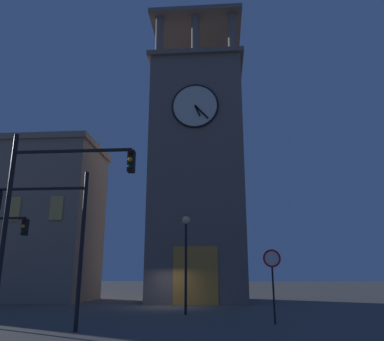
{
  "coord_description": "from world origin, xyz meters",
  "views": [
    {
      "loc": [
        -3.66,
        25.97,
        2.03
      ],
      "look_at": [
        -1.21,
        -5.7,
        10.71
      ],
      "focal_mm": 35.71,
      "sensor_mm": 36.0,
      "label": 1
    }
  ],
  "objects_px": {
    "street_lamp": "(186,245)",
    "no_horn_sign": "(272,265)",
    "traffic_signal_near": "(54,224)",
    "clocktower": "(198,173)",
    "traffic_signal_mid": "(45,200)"
  },
  "relations": [
    {
      "from": "traffic_signal_near",
      "to": "no_horn_sign",
      "type": "bearing_deg",
      "value": -162.6
    },
    {
      "from": "traffic_signal_mid",
      "to": "no_horn_sign",
      "type": "xyz_separation_m",
      "value": [
        -8.02,
        -5.36,
        -1.98
      ]
    },
    {
      "from": "no_horn_sign",
      "to": "traffic_signal_near",
      "type": "bearing_deg",
      "value": 17.4
    },
    {
      "from": "traffic_signal_near",
      "to": "street_lamp",
      "type": "distance_m",
      "value": 8.04
    },
    {
      "from": "traffic_signal_mid",
      "to": "street_lamp",
      "type": "xyz_separation_m",
      "value": [
        -3.87,
        -9.13,
        -0.81
      ]
    },
    {
      "from": "traffic_signal_near",
      "to": "no_horn_sign",
      "type": "relative_size",
      "value": 1.95
    },
    {
      "from": "traffic_signal_near",
      "to": "traffic_signal_mid",
      "type": "distance_m",
      "value": 2.76
    },
    {
      "from": "street_lamp",
      "to": "no_horn_sign",
      "type": "distance_m",
      "value": 5.73
    },
    {
      "from": "clocktower",
      "to": "no_horn_sign",
      "type": "relative_size",
      "value": 8.72
    },
    {
      "from": "street_lamp",
      "to": "no_horn_sign",
      "type": "bearing_deg",
      "value": 137.79
    },
    {
      "from": "clocktower",
      "to": "no_horn_sign",
      "type": "height_order",
      "value": "clocktower"
    },
    {
      "from": "traffic_signal_near",
      "to": "traffic_signal_mid",
      "type": "xyz_separation_m",
      "value": [
        -0.8,
        2.59,
        0.48
      ]
    },
    {
      "from": "street_lamp",
      "to": "no_horn_sign",
      "type": "height_order",
      "value": "street_lamp"
    },
    {
      "from": "traffic_signal_mid",
      "to": "no_horn_sign",
      "type": "bearing_deg",
      "value": -146.27
    },
    {
      "from": "street_lamp",
      "to": "clocktower",
      "type": "bearing_deg",
      "value": -90.4
    }
  ]
}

